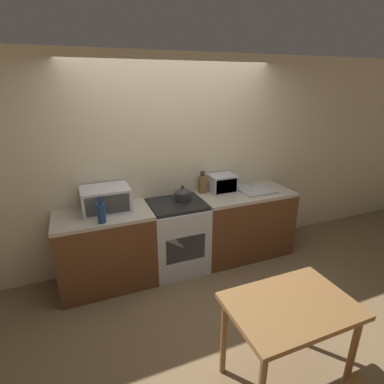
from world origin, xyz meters
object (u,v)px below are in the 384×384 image
at_px(bottle, 101,213).
at_px(toaster_oven, 222,183).
at_px(microwave, 106,199).
at_px(stove_range, 177,236).
at_px(kettle, 183,194).
at_px(dining_table, 290,316).

bearing_deg(bottle, toaster_oven, 13.11).
bearing_deg(toaster_oven, microwave, -177.78).
relative_size(stove_range, bottle, 3.17).
relative_size(kettle, bottle, 0.72).
relative_size(stove_range, dining_table, 0.98).
relative_size(microwave, bottle, 1.86).
xyz_separation_m(bottle, dining_table, (1.13, -1.60, -0.35)).
xyz_separation_m(microwave, toaster_oven, (1.49, 0.06, -0.02)).
bearing_deg(dining_table, stove_range, 97.52).
bearing_deg(stove_range, kettle, 27.19).
distance_m(stove_range, microwave, 1.00).
distance_m(kettle, microwave, 0.91).
distance_m(bottle, toaster_oven, 1.62).
distance_m(kettle, toaster_oven, 0.59).
height_order(stove_range, bottle, bottle).
bearing_deg(microwave, kettle, -2.54).
xyz_separation_m(kettle, microwave, (-0.91, 0.04, 0.05)).
bearing_deg(stove_range, microwave, 173.43).
height_order(bottle, toaster_oven, bottle).
xyz_separation_m(kettle, dining_table, (0.14, -1.87, -0.32)).
bearing_deg(toaster_oven, dining_table, -102.82).
xyz_separation_m(microwave, bottle, (-0.08, -0.31, -0.02)).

